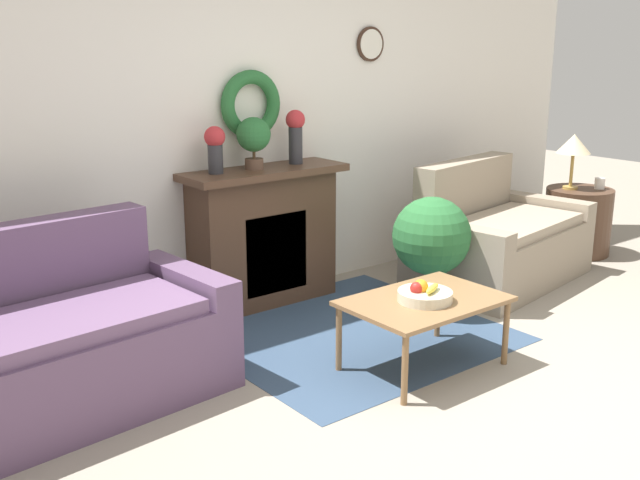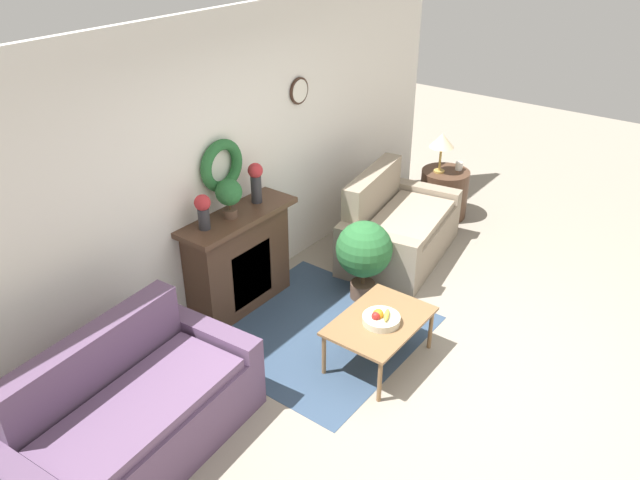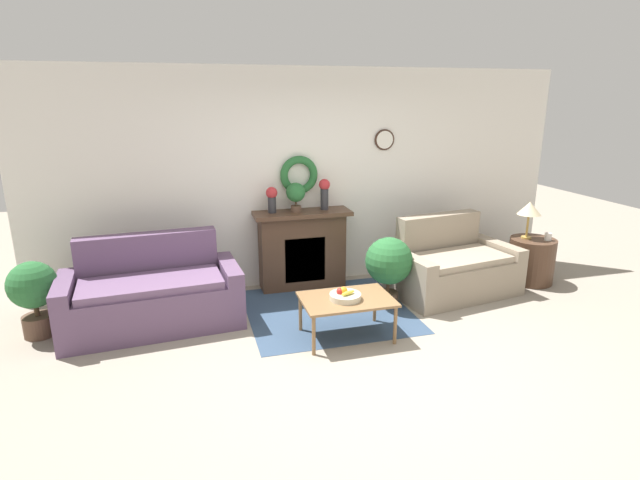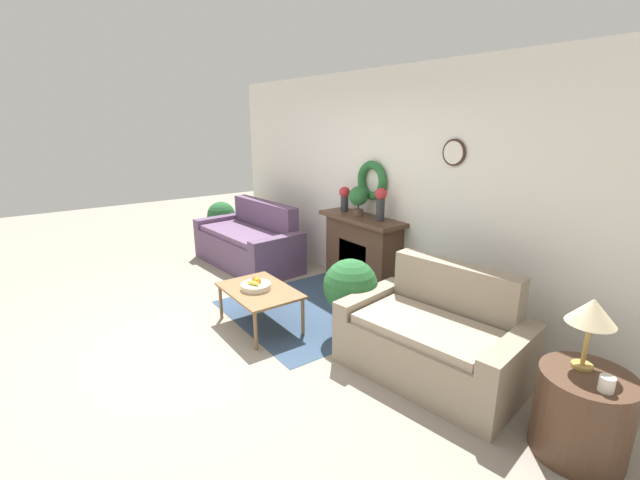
{
  "view_description": "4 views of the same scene",
  "coord_description": "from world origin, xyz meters",
  "px_view_note": "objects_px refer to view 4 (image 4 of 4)",
  "views": [
    {
      "loc": [
        -3.01,
        -2.14,
        1.86
      ],
      "look_at": [
        -0.31,
        1.28,
        0.68
      ],
      "focal_mm": 42.0,
      "sensor_mm": 36.0,
      "label": 1
    },
    {
      "loc": [
        -3.67,
        -1.45,
        3.48
      ],
      "look_at": [
        0.05,
        1.34,
        0.9
      ],
      "focal_mm": 35.0,
      "sensor_mm": 36.0,
      "label": 2
    },
    {
      "loc": [
        -1.54,
        -3.7,
        2.35
      ],
      "look_at": [
        -0.14,
        1.3,
        0.85
      ],
      "focal_mm": 28.0,
      "sensor_mm": 36.0,
      "label": 3
    },
    {
      "loc": [
        3.69,
        -1.25,
        2.14
      ],
      "look_at": [
        0.12,
        1.32,
        0.88
      ],
      "focal_mm": 24.0,
      "sensor_mm": 36.0,
      "label": 4
    }
  ],
  "objects_px": {
    "coffee_table": "(260,293)",
    "vase_on_mantel_right": "(381,202)",
    "vase_on_mantel_left": "(345,197)",
    "fireplace": "(362,254)",
    "mug": "(607,384)",
    "potted_plant_on_mantel": "(358,197)",
    "potted_plant_floor_by_loveseat": "(350,289)",
    "fruit_bowl": "(256,285)",
    "side_table_by_loveseat": "(582,414)",
    "potted_plant_floor_by_couch": "(222,219)",
    "couch_left": "(249,243)",
    "loveseat_right": "(434,339)",
    "table_lamp": "(592,313)"
  },
  "relations": [
    {
      "from": "couch_left",
      "to": "potted_plant_floor_by_couch",
      "type": "xyz_separation_m",
      "value": [
        -1.12,
        0.05,
        0.15
      ]
    },
    {
      "from": "coffee_table",
      "to": "mug",
      "type": "xyz_separation_m",
      "value": [
        2.95,
        0.75,
        0.25
      ]
    },
    {
      "from": "fireplace",
      "to": "potted_plant_floor_by_loveseat",
      "type": "bearing_deg",
      "value": -46.68
    },
    {
      "from": "mug",
      "to": "vase_on_mantel_right",
      "type": "distance_m",
      "value": 2.91
    },
    {
      "from": "mug",
      "to": "fruit_bowl",
      "type": "bearing_deg",
      "value": -165.52
    },
    {
      "from": "fireplace",
      "to": "potted_plant_on_mantel",
      "type": "bearing_deg",
      "value": -169.36
    },
    {
      "from": "fruit_bowl",
      "to": "potted_plant_floor_by_couch",
      "type": "distance_m",
      "value": 3.1
    },
    {
      "from": "loveseat_right",
      "to": "vase_on_mantel_left",
      "type": "bearing_deg",
      "value": 152.47
    },
    {
      "from": "mug",
      "to": "potted_plant_on_mantel",
      "type": "height_order",
      "value": "potted_plant_on_mantel"
    },
    {
      "from": "potted_plant_on_mantel",
      "to": "fruit_bowl",
      "type": "bearing_deg",
      "value": -84.66
    },
    {
      "from": "fruit_bowl",
      "to": "mug",
      "type": "relative_size",
      "value": 3.25
    },
    {
      "from": "fireplace",
      "to": "mug",
      "type": "xyz_separation_m",
      "value": [
        3.04,
        -0.75,
        0.13
      ]
    },
    {
      "from": "side_table_by_loveseat",
      "to": "table_lamp",
      "type": "height_order",
      "value": "table_lamp"
    },
    {
      "from": "potted_plant_floor_by_loveseat",
      "to": "vase_on_mantel_left",
      "type": "bearing_deg",
      "value": 143.72
    },
    {
      "from": "potted_plant_floor_by_loveseat",
      "to": "loveseat_right",
      "type": "bearing_deg",
      "value": 10.66
    },
    {
      "from": "coffee_table",
      "to": "couch_left",
      "type": "bearing_deg",
      "value": 156.39
    },
    {
      "from": "table_lamp",
      "to": "couch_left",
      "type": "bearing_deg",
      "value": -178.99
    },
    {
      "from": "potted_plant_floor_by_loveseat",
      "to": "coffee_table",
      "type": "bearing_deg",
      "value": -138.52
    },
    {
      "from": "fruit_bowl",
      "to": "potted_plant_floor_by_couch",
      "type": "bearing_deg",
      "value": 163.26
    },
    {
      "from": "side_table_by_loveseat",
      "to": "potted_plant_floor_by_couch",
      "type": "bearing_deg",
      "value": 179.77
    },
    {
      "from": "coffee_table",
      "to": "vase_on_mantel_left",
      "type": "bearing_deg",
      "value": 107.11
    },
    {
      "from": "side_table_by_loveseat",
      "to": "potted_plant_on_mantel",
      "type": "distance_m",
      "value": 3.19
    },
    {
      "from": "fruit_bowl",
      "to": "potted_plant_floor_by_loveseat",
      "type": "relative_size",
      "value": 0.38
    },
    {
      "from": "potted_plant_floor_by_loveseat",
      "to": "potted_plant_floor_by_couch",
      "type": "bearing_deg",
      "value": 176.37
    },
    {
      "from": "mug",
      "to": "potted_plant_floor_by_loveseat",
      "type": "relative_size",
      "value": 0.12
    },
    {
      "from": "fruit_bowl",
      "to": "vase_on_mantel_left",
      "type": "distance_m",
      "value": 1.73
    },
    {
      "from": "fruit_bowl",
      "to": "potted_plant_on_mantel",
      "type": "relative_size",
      "value": 0.87
    },
    {
      "from": "coffee_table",
      "to": "table_lamp",
      "type": "bearing_deg",
      "value": 18.23
    },
    {
      "from": "fruit_bowl",
      "to": "table_lamp",
      "type": "distance_m",
      "value": 2.97
    },
    {
      "from": "fireplace",
      "to": "loveseat_right",
      "type": "xyz_separation_m",
      "value": [
        1.73,
        -0.69,
        -0.18
      ]
    },
    {
      "from": "coffee_table",
      "to": "potted_plant_floor_by_loveseat",
      "type": "bearing_deg",
      "value": 41.48
    },
    {
      "from": "potted_plant_floor_by_couch",
      "to": "side_table_by_loveseat",
      "type": "bearing_deg",
      "value": -0.23
    },
    {
      "from": "couch_left",
      "to": "vase_on_mantel_right",
      "type": "height_order",
      "value": "vase_on_mantel_right"
    },
    {
      "from": "vase_on_mantel_left",
      "to": "potted_plant_on_mantel",
      "type": "xyz_separation_m",
      "value": [
        0.29,
        -0.02,
        0.04
      ]
    },
    {
      "from": "couch_left",
      "to": "fireplace",
      "type": "bearing_deg",
      "value": 15.95
    },
    {
      "from": "couch_left",
      "to": "potted_plant_floor_by_couch",
      "type": "height_order",
      "value": "couch_left"
    },
    {
      "from": "coffee_table",
      "to": "potted_plant_floor_by_couch",
      "type": "bearing_deg",
      "value": 163.81
    },
    {
      "from": "vase_on_mantel_left",
      "to": "fireplace",
      "type": "bearing_deg",
      "value": -0.89
    },
    {
      "from": "fireplace",
      "to": "coffee_table",
      "type": "distance_m",
      "value": 1.5
    },
    {
      "from": "fireplace",
      "to": "potted_plant_floor_by_couch",
      "type": "bearing_deg",
      "value": -167.87
    },
    {
      "from": "side_table_by_loveseat",
      "to": "couch_left",
      "type": "bearing_deg",
      "value": -179.7
    },
    {
      "from": "coffee_table",
      "to": "fireplace",
      "type": "bearing_deg",
      "value": 93.59
    },
    {
      "from": "mug",
      "to": "potted_plant_floor_by_couch",
      "type": "xyz_separation_m",
      "value": [
        -5.95,
        0.12,
        -0.15
      ]
    },
    {
      "from": "fruit_bowl",
      "to": "vase_on_mantel_right",
      "type": "xyz_separation_m",
      "value": [
        0.23,
        1.52,
        0.75
      ]
    },
    {
      "from": "coffee_table",
      "to": "vase_on_mantel_right",
      "type": "bearing_deg",
      "value": 82.44
    },
    {
      "from": "fireplace",
      "to": "mug",
      "type": "bearing_deg",
      "value": -13.83
    },
    {
      "from": "couch_left",
      "to": "potted_plant_floor_by_couch",
      "type": "distance_m",
      "value": 1.13
    },
    {
      "from": "loveseat_right",
      "to": "side_table_by_loveseat",
      "type": "bearing_deg",
      "value": -7.36
    },
    {
      "from": "fruit_bowl",
      "to": "mug",
      "type": "xyz_separation_m",
      "value": [
        2.98,
        0.77,
        0.17
      ]
    },
    {
      "from": "coffee_table",
      "to": "fruit_bowl",
      "type": "distance_m",
      "value": 0.09
    }
  ]
}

